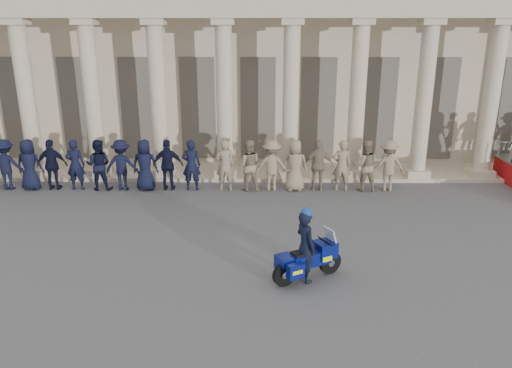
{
  "coord_description": "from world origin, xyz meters",
  "views": [
    {
      "loc": [
        0.14,
        -11.6,
        6.16
      ],
      "look_at": [
        -0.01,
        2.38,
        1.6
      ],
      "focal_mm": 35.0,
      "sensor_mm": 36.0,
      "label": 1
    }
  ],
  "objects": [
    {
      "name": "building",
      "position": [
        -0.0,
        14.74,
        4.52
      ],
      "size": [
        40.0,
        12.5,
        9.0
      ],
      "color": "tan",
      "rests_on": "ground"
    },
    {
      "name": "motorcycle",
      "position": [
        1.33,
        -0.4,
        0.55
      ],
      "size": [
        1.8,
        1.27,
        1.27
      ],
      "rotation": [
        0.0,
        0.0,
        0.5
      ],
      "color": "black",
      "rests_on": "ground"
    },
    {
      "name": "ground",
      "position": [
        0.0,
        0.0,
        0.0
      ],
      "size": [
        90.0,
        90.0,
        0.0
      ],
      "primitive_type": "plane",
      "color": "#4C4C4E",
      "rests_on": "ground"
    },
    {
      "name": "officer_rank",
      "position": [
        -3.92,
        6.57,
        0.98
      ],
      "size": [
        19.17,
        0.74,
        1.96
      ],
      "color": "black",
      "rests_on": "ground"
    },
    {
      "name": "rider",
      "position": [
        1.23,
        -0.45,
        0.95
      ],
      "size": [
        0.71,
        0.8,
        1.93
      ],
      "rotation": [
        0.0,
        0.0,
        2.07
      ],
      "color": "black",
      "rests_on": "ground"
    }
  ]
}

